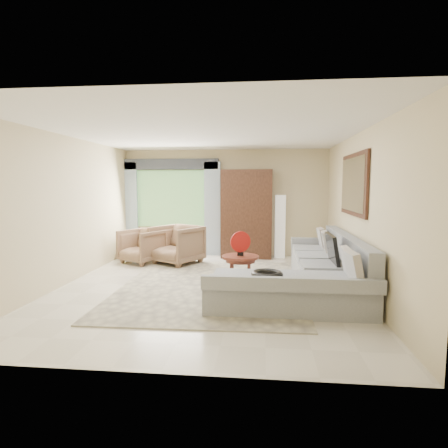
# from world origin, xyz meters

# --- Properties ---
(ground) EXTENTS (6.00, 6.00, 0.00)m
(ground) POSITION_xyz_m (0.00, 0.00, 0.00)
(ground) COLOR silver
(ground) RESTS_ON ground
(area_rug) EXTENTS (3.07, 4.05, 0.02)m
(area_rug) POSITION_xyz_m (0.05, 0.04, 0.01)
(area_rug) COLOR #BEB796
(area_rug) RESTS_ON ground
(sectional_sofa) EXTENTS (2.30, 3.46, 0.90)m
(sectional_sofa) POSITION_xyz_m (1.78, -0.18, 0.28)
(sectional_sofa) COLOR #A2A5AA
(sectional_sofa) RESTS_ON ground
(tv_screen) EXTENTS (0.14, 0.74, 0.48)m
(tv_screen) POSITION_xyz_m (2.05, -0.16, 0.72)
(tv_screen) COLOR black
(tv_screen) RESTS_ON sectional_sofa
(garden_hose) EXTENTS (0.43, 0.43, 0.09)m
(garden_hose) POSITION_xyz_m (1.00, -1.26, 0.55)
(garden_hose) COLOR black
(garden_hose) RESTS_ON sectional_sofa
(coffee_table) EXTENTS (0.60, 0.60, 0.60)m
(coffee_table) POSITION_xyz_m (0.58, -0.26, 0.31)
(coffee_table) COLOR #541D16
(coffee_table) RESTS_ON ground
(red_disc) EXTENTS (0.32, 0.16, 0.34)m
(red_disc) POSITION_xyz_m (0.58, -0.26, 0.83)
(red_disc) COLOR #A81410
(red_disc) RESTS_ON coffee_table
(armchair_left) EXTENTS (1.11, 1.12, 0.76)m
(armchair_left) POSITION_xyz_m (-1.75, 1.82, 0.38)
(armchair_left) COLOR olive
(armchair_left) RESTS_ON ground
(armchair_right) EXTENTS (1.27, 1.28, 0.86)m
(armchair_right) POSITION_xyz_m (-0.94, 1.78, 0.43)
(armchair_right) COLOR brown
(armchair_right) RESTS_ON ground
(potted_plant) EXTENTS (0.51, 0.45, 0.57)m
(potted_plant) POSITION_xyz_m (-2.31, 2.36, 0.28)
(potted_plant) COLOR #999999
(potted_plant) RESTS_ON ground
(armoire) EXTENTS (1.20, 0.55, 2.10)m
(armoire) POSITION_xyz_m (0.55, 2.72, 1.05)
(armoire) COLOR black
(armoire) RESTS_ON ground
(floor_lamp) EXTENTS (0.24, 0.24, 1.50)m
(floor_lamp) POSITION_xyz_m (1.35, 2.78, 0.75)
(floor_lamp) COLOR silver
(floor_lamp) RESTS_ON ground
(window) EXTENTS (1.80, 0.04, 1.40)m
(window) POSITION_xyz_m (-1.35, 2.97, 1.40)
(window) COLOR #669E59
(window) RESTS_ON wall_back
(curtain_left) EXTENTS (0.40, 0.08, 2.30)m
(curtain_left) POSITION_xyz_m (-2.40, 2.88, 1.15)
(curtain_left) COLOR #9EB7CC
(curtain_left) RESTS_ON ground
(curtain_right) EXTENTS (0.40, 0.08, 2.30)m
(curtain_right) POSITION_xyz_m (-0.30, 2.88, 1.15)
(curtain_right) COLOR #9EB7CC
(curtain_right) RESTS_ON ground
(valance) EXTENTS (2.40, 0.12, 0.26)m
(valance) POSITION_xyz_m (-1.35, 2.90, 2.25)
(valance) COLOR #1E232D
(valance) RESTS_ON wall_back
(wall_mirror) EXTENTS (0.05, 1.70, 1.05)m
(wall_mirror) POSITION_xyz_m (2.46, 0.35, 1.75)
(wall_mirror) COLOR black
(wall_mirror) RESTS_ON wall_right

